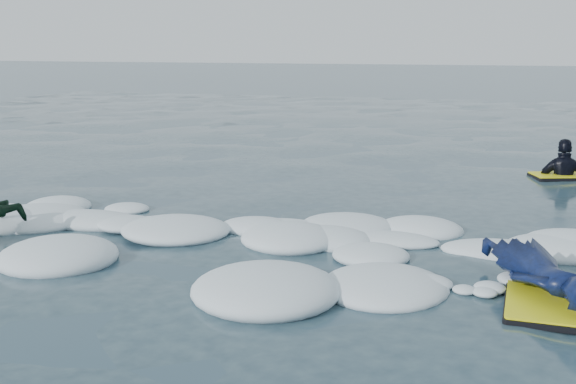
# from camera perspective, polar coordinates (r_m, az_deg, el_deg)

# --- Properties ---
(ground) EXTENTS (120.00, 120.00, 0.00)m
(ground) POSITION_cam_1_polar(r_m,az_deg,el_deg) (6.65, -4.39, -6.64)
(ground) COLOR #172E38
(ground) RESTS_ON ground
(foam_band) EXTENTS (12.00, 3.10, 0.30)m
(foam_band) POSITION_cam_1_polar(r_m,az_deg,el_deg) (7.58, -1.63, -4.27)
(foam_band) COLOR white
(foam_band) RESTS_ON ground
(prone_woman_unit) EXTENTS (1.16, 1.66, 0.41)m
(prone_woman_unit) POSITION_cam_1_polar(r_m,az_deg,el_deg) (6.36, 19.42, -6.19)
(prone_woman_unit) COLOR black
(prone_woman_unit) RESTS_ON ground
(waiting_rider_unit) EXTENTS (1.11, 0.84, 1.47)m
(waiting_rider_unit) POSITION_cam_1_polar(r_m,az_deg,el_deg) (12.02, 20.91, 0.50)
(waiting_rider_unit) COLOR black
(waiting_rider_unit) RESTS_ON ground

